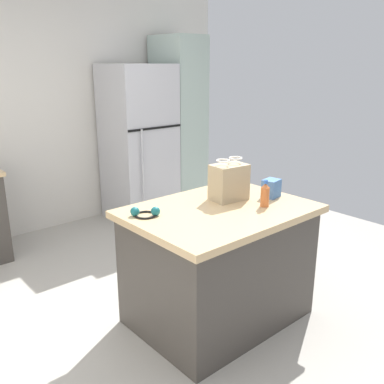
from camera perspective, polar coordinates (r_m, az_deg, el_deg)
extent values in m
plane|color=#ADA89E|center=(3.45, -2.77, -15.99)|extent=(6.20, 6.20, 0.00)
cube|color=silver|center=(5.08, -20.64, 10.19)|extent=(5.16, 0.10, 2.75)
cube|color=#423D38|center=(3.22, 3.56, -10.03)|extent=(1.21, 0.88, 0.83)
cube|color=tan|center=(3.05, 3.71, -2.60)|extent=(1.29, 0.96, 0.05)
cube|color=#B7B7BC|center=(5.27, -7.11, 6.49)|extent=(0.75, 0.68, 1.86)
cube|color=black|center=(4.95, -4.93, 8.52)|extent=(0.74, 0.01, 0.02)
cylinder|color=#B7B7BC|center=(4.89, -6.59, 3.47)|extent=(0.02, 0.02, 0.84)
cube|color=#9EB2A8|center=(5.61, -1.79, 8.98)|extent=(0.47, 0.65, 2.20)
cube|color=tan|center=(3.19, 4.96, 1.31)|extent=(0.28, 0.21, 0.27)
torus|color=white|center=(3.11, 4.19, 4.21)|extent=(0.11, 0.11, 0.01)
torus|color=white|center=(3.20, 5.86, 4.53)|extent=(0.11, 0.11, 0.01)
cube|color=#4775B7|center=(3.32, 10.55, 0.49)|extent=(0.15, 0.13, 0.14)
cylinder|color=#C66633|center=(3.09, 9.72, -0.65)|extent=(0.06, 0.06, 0.14)
cone|color=#C66633|center=(3.07, 9.80, 0.89)|extent=(0.06, 0.06, 0.03)
cylinder|color=blue|center=(3.06, 9.83, 1.38)|extent=(0.03, 0.03, 0.02)
torus|color=black|center=(2.89, -6.24, -3.07)|extent=(0.21, 0.21, 0.01)
sphere|color=#19666B|center=(2.88, -4.90, -2.58)|extent=(0.06, 0.06, 0.06)
sphere|color=#19666B|center=(2.89, -7.60, -2.62)|extent=(0.06, 0.06, 0.06)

